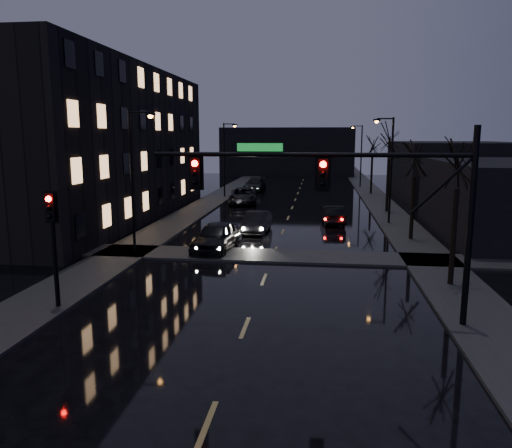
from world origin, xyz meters
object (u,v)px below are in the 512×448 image
(oncoming_car_a, at_px, (216,237))
(lead_car, at_px, (333,215))
(oncoming_car_d, at_px, (255,185))
(oncoming_car_b, at_px, (257,222))
(oncoming_car_c, at_px, (243,196))

(oncoming_car_a, height_order, lead_car, oncoming_car_a)
(lead_car, bearing_deg, oncoming_car_d, -73.61)
(oncoming_car_b, xyz_separation_m, oncoming_car_d, (-3.48, 25.86, 0.06))
(oncoming_car_d, bearing_deg, oncoming_car_c, -85.91)
(oncoming_car_c, relative_size, lead_car, 1.34)
(oncoming_car_a, xyz_separation_m, oncoming_car_b, (1.64, 5.98, -0.13))
(oncoming_car_c, bearing_deg, oncoming_car_b, -84.14)
(oncoming_car_a, relative_size, oncoming_car_b, 1.14)
(oncoming_car_b, xyz_separation_m, oncoming_car_c, (-3.17, 14.42, 0.07))
(oncoming_car_c, xyz_separation_m, lead_car, (8.53, -10.26, -0.09))
(oncoming_car_a, bearing_deg, lead_car, 60.53)
(oncoming_car_d, distance_m, lead_car, 23.43)
(oncoming_car_b, distance_m, oncoming_car_c, 14.77)
(oncoming_car_a, height_order, oncoming_car_c, oncoming_car_a)
(lead_car, bearing_deg, oncoming_car_a, 49.60)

